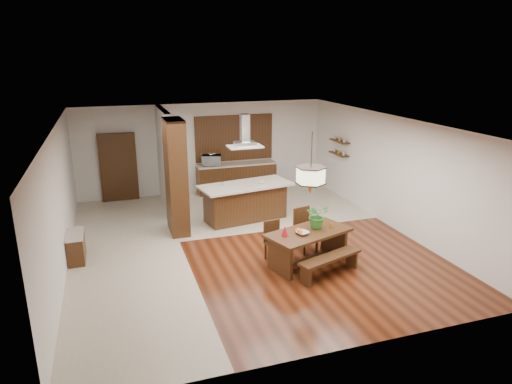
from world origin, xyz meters
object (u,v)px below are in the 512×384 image
object	(u,v)px
dining_table	(308,240)
pendant_lantern	(311,164)
dining_bench	(330,266)
island_cup	(262,182)
kitchen_island	(245,202)
microwave	(211,160)
dining_chair_right	(306,230)
foliage_plant	(317,215)
dining_chair_left	(275,242)
hallway_console	(76,247)
fruit_bowl	(303,233)
range_hood	(245,131)

from	to	relation	value
dining_table	pendant_lantern	size ratio (longest dim) A/B	1.54
dining_bench	island_cup	size ratio (longest dim) A/B	12.54
kitchen_island	microwave	xyz separation A→B (m)	(-0.32, 2.69, 0.59)
dining_chair_right	foliage_plant	world-z (taller)	foliage_plant
pendant_lantern	microwave	xyz separation A→B (m)	(-0.80, 5.75, -1.13)
dining_chair_left	hallway_console	bearing A→B (deg)	152.84
island_cup	microwave	xyz separation A→B (m)	(-0.75, 2.81, 0.04)
dining_bench	fruit_bowl	bearing A→B (deg)	128.69
dining_chair_right	range_hood	size ratio (longest dim) A/B	1.12
dining_table	dining_bench	distance (m)	0.74
pendant_lantern	microwave	size ratio (longest dim) A/B	2.17
pendant_lantern	dining_chair_right	bearing A→B (deg)	69.30
pendant_lantern	foliage_plant	size ratio (longest dim) A/B	2.33
hallway_console	foliage_plant	xyz separation A→B (m)	(5.04, -1.61, 0.73)
hallway_console	dining_table	size ratio (longest dim) A/B	0.44
pendant_lantern	island_cup	world-z (taller)	pendant_lantern
fruit_bowl	range_hood	world-z (taller)	range_hood
dining_chair_left	fruit_bowl	world-z (taller)	dining_chair_left
dining_table	dining_bench	bearing A→B (deg)	-71.41
range_hood	fruit_bowl	bearing A→B (deg)	-84.77
pendant_lantern	microwave	world-z (taller)	pendant_lantern
fruit_bowl	island_cup	world-z (taller)	island_cup
foliage_plant	kitchen_island	xyz separation A→B (m)	(-0.74, 2.91, -0.52)
kitchen_island	microwave	size ratio (longest dim) A/B	4.35
foliage_plant	island_cup	world-z (taller)	foliage_plant
hallway_console	dining_chair_left	bearing A→B (deg)	-18.29
dining_bench	dining_chair_right	xyz separation A→B (m)	(0.04, 1.30, 0.29)
kitchen_island	island_cup	bearing A→B (deg)	-25.34
dining_bench	foliage_plant	world-z (taller)	foliage_plant
pendant_lantern	foliage_plant	xyz separation A→B (m)	(0.25, 0.15, -1.20)
hallway_console	range_hood	world-z (taller)	range_hood
foliage_plant	fruit_bowl	bearing A→B (deg)	-149.17
dining_chair_right	range_hood	world-z (taller)	range_hood
foliage_plant	range_hood	world-z (taller)	range_hood
foliage_plant	range_hood	xyz separation A→B (m)	(-0.74, 2.92, 1.42)
dining_bench	pendant_lantern	distance (m)	2.14
dining_chair_right	microwave	bearing A→B (deg)	89.25
dining_bench	dining_chair_right	size ratio (longest dim) A/B	1.51
dining_chair_right	fruit_bowl	size ratio (longest dim) A/B	3.89
microwave	island_cup	bearing A→B (deg)	-58.91
dining_table	dining_bench	size ratio (longest dim) A/B	1.34
dining_chair_right	fruit_bowl	distance (m)	0.96
dining_chair_left	pendant_lantern	xyz separation A→B (m)	(0.61, -0.38, 1.80)
pendant_lantern	range_hood	size ratio (longest dim) A/B	1.46
fruit_bowl	dining_chair_right	bearing A→B (deg)	60.51
range_hood	hallway_console	bearing A→B (deg)	-163.12
dining_chair_left	range_hood	distance (m)	3.36
dining_chair_right	kitchen_island	size ratio (longest dim) A/B	0.38
dining_bench	range_hood	world-z (taller)	range_hood
dining_bench	dining_chair_left	xyz separation A→B (m)	(-0.82, 1.01, 0.23)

